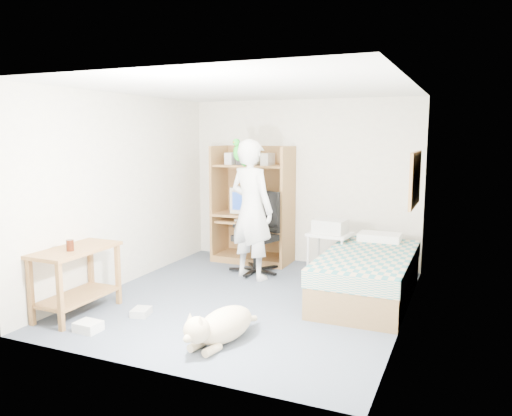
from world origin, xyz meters
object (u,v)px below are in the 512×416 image
at_px(computer_hutch, 254,209).
at_px(office_chair, 258,244).
at_px(bed, 368,275).
at_px(dog, 221,325).
at_px(person, 251,210).
at_px(side_desk, 76,271).
at_px(printer_cart, 330,249).

relative_size(computer_hutch, office_chair, 1.56).
distance_m(computer_hutch, bed, 2.35).
relative_size(bed, dog, 1.90).
xyz_separation_m(computer_hutch, office_chair, (0.32, -0.57, -0.41)).
bearing_deg(computer_hutch, person, -68.35).
distance_m(computer_hutch, dog, 3.22).
xyz_separation_m(computer_hutch, person, (0.35, -0.88, 0.14)).
distance_m(bed, side_desk, 3.39).
bearing_deg(printer_cart, computer_hutch, 165.61).
bearing_deg(side_desk, person, 59.85).
relative_size(computer_hutch, bed, 0.89).
bearing_deg(computer_hutch, dog, -72.09).
xyz_separation_m(side_desk, printer_cart, (2.22, 2.40, -0.06)).
bearing_deg(dog, printer_cart, 93.03).
bearing_deg(printer_cart, person, -154.71).
distance_m(office_chair, person, 0.63).
bearing_deg(bed, computer_hutch, 150.71).
relative_size(computer_hutch, person, 0.94).
xyz_separation_m(bed, side_desk, (-2.85, -1.82, 0.21)).
height_order(bed, office_chair, office_chair).
xyz_separation_m(computer_hutch, dog, (0.97, -3.00, -0.65)).
bearing_deg(bed, side_desk, -147.50).
height_order(office_chair, printer_cart, office_chair).
bearing_deg(computer_hutch, office_chair, -60.72).
distance_m(computer_hutch, person, 0.95).
bearing_deg(dog, computer_hutch, 120.17).
relative_size(bed, person, 1.05).
xyz_separation_m(person, printer_cart, (1.02, 0.34, -0.52)).
bearing_deg(office_chair, printer_cart, 19.51).
xyz_separation_m(person, dog, (0.62, -2.13, -0.78)).
distance_m(person, dog, 2.35).
bearing_deg(office_chair, side_desk, -98.08).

